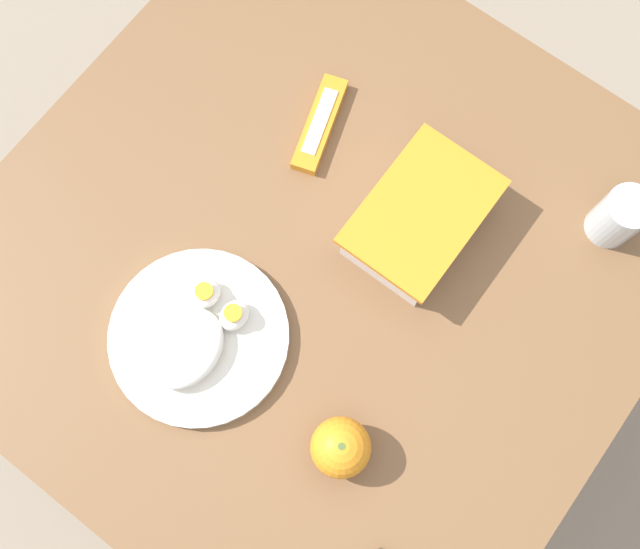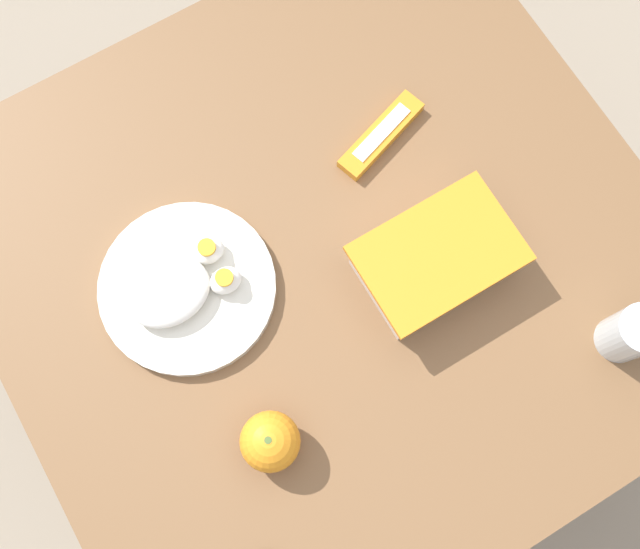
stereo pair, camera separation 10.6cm
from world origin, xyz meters
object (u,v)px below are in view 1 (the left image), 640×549
Objects in this scene: rice_plate at (197,337)px; drinking_glass at (619,217)px; orange_fruit at (341,447)px; candy_bar at (320,124)px; food_container at (420,219)px.

drinking_glass is at bearing 142.60° from rice_plate.
orange_fruit reaches higher than candy_bar.
candy_bar is at bearing -74.05° from drinking_glass.
orange_fruit is (0.33, 0.10, 0.01)m from food_container.
rice_plate is at bearing -90.22° from orange_fruit.
candy_bar is at bearing -101.41° from food_container.
drinking_glass reaches higher than candy_bar.
drinking_glass is (-0.13, 0.44, 0.04)m from candy_bar.
food_container is 0.22m from candy_bar.
candy_bar is 0.46m from drinking_glass.
drinking_glass is at bearing 105.95° from candy_bar.
rice_plate is (0.33, -0.15, -0.01)m from food_container.
food_container is 2.70× the size of orange_fruit.
orange_fruit is 0.87× the size of drinking_glass.
orange_fruit is 0.25m from rice_plate.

